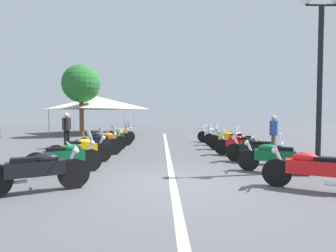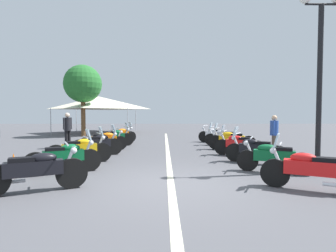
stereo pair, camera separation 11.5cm
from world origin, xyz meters
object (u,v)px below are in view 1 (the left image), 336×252
(motorcycle_right_row_5, at_px, (223,137))
(motorcycle_right_row_6, at_px, (213,135))
(motorcycle_left_row_2, at_px, (81,149))
(bystander_0, at_px, (274,132))
(motorcycle_left_row_3, at_px, (98,144))
(motorcycle_right_row_1, at_px, (274,157))
(traffic_cone_0, at_px, (14,166))
(roadside_tree_0, at_px, (81,84))
(street_lamp_twin_globe, at_px, (321,51))
(traffic_cone_1, at_px, (86,142))
(motorcycle_right_row_4, at_px, (231,140))
(motorcycle_left_row_5, at_px, (114,137))
(motorcycle_left_row_6, at_px, (119,135))
(motorcycle_left_row_1, at_px, (66,157))
(motorcycle_right_row_3, at_px, (239,144))
(motorcycle_right_row_2, at_px, (255,149))
(bystander_1, at_px, (67,127))
(motorcycle_left_row_0, at_px, (37,171))
(motorcycle_left_row_4, at_px, (104,141))
(event_tent, at_px, (97,103))
(motorcycle_right_row_0, at_px, (313,169))

(motorcycle_right_row_5, bearing_deg, motorcycle_right_row_6, -60.57)
(motorcycle_left_row_2, height_order, motorcycle_right_row_6, motorcycle_left_row_2)
(motorcycle_right_row_5, distance_m, bystander_0, 3.45)
(motorcycle_left_row_3, height_order, motorcycle_right_row_1, motorcycle_left_row_3)
(traffic_cone_0, height_order, roadside_tree_0, roadside_tree_0)
(street_lamp_twin_globe, distance_m, traffic_cone_1, 10.28)
(motorcycle_right_row_4, distance_m, bystander_0, 2.04)
(motorcycle_left_row_5, bearing_deg, traffic_cone_1, -174.79)
(motorcycle_left_row_6, height_order, traffic_cone_1, motorcycle_left_row_6)
(motorcycle_right_row_5, height_order, traffic_cone_0, motorcycle_right_row_5)
(motorcycle_left_row_3, relative_size, motorcycle_right_row_5, 0.96)
(motorcycle_left_row_1, relative_size, traffic_cone_0, 3.06)
(motorcycle_left_row_2, xyz_separation_m, motorcycle_right_row_3, (1.47, -5.72, -0.01))
(motorcycle_right_row_2, bearing_deg, bystander_1, 2.19)
(motorcycle_left_row_0, bearing_deg, motorcycle_right_row_1, -8.77)
(motorcycle_left_row_5, bearing_deg, street_lamp_twin_globe, -65.39)
(traffic_cone_1, height_order, bystander_0, bystander_0)
(bystander_0, bearing_deg, traffic_cone_1, -164.21)
(motorcycle_left_row_4, relative_size, motorcycle_right_row_3, 1.09)
(motorcycle_right_row_1, height_order, traffic_cone_1, motorcycle_right_row_1)
(street_lamp_twin_globe, height_order, roadside_tree_0, roadside_tree_0)
(motorcycle_left_row_4, bearing_deg, motorcycle_left_row_3, -108.71)
(motorcycle_left_row_6, relative_size, event_tent, 0.28)
(traffic_cone_0, bearing_deg, motorcycle_right_row_2, -76.04)
(motorcycle_left_row_3, relative_size, motorcycle_right_row_1, 0.98)
(motorcycle_left_row_0, bearing_deg, street_lamp_twin_globe, -11.37)
(motorcycle_left_row_4, bearing_deg, motorcycle_right_row_1, -61.04)
(motorcycle_left_row_5, relative_size, motorcycle_right_row_0, 1.00)
(motorcycle_left_row_1, relative_size, motorcycle_right_row_2, 1.03)
(motorcycle_left_row_5, xyz_separation_m, motorcycle_right_row_5, (0.11, -5.64, -0.01))
(motorcycle_right_row_2, distance_m, motorcycle_right_row_3, 1.54)
(motorcycle_left_row_1, bearing_deg, street_lamp_twin_globe, -26.25)
(motorcycle_right_row_4, bearing_deg, roadside_tree_0, -17.96)
(motorcycle_left_row_1, relative_size, motorcycle_left_row_6, 1.02)
(motorcycle_right_row_4, relative_size, bystander_0, 1.29)
(motorcycle_right_row_0, height_order, motorcycle_right_row_4, motorcycle_right_row_4)
(motorcycle_left_row_6, xyz_separation_m, event_tent, (7.94, 3.17, 2.18))
(motorcycle_left_row_3, xyz_separation_m, roadside_tree_0, (9.21, 3.38, 3.39))
(bystander_1, relative_size, event_tent, 0.26)
(motorcycle_left_row_0, bearing_deg, motorcycle_right_row_4, 22.29)
(motorcycle_left_row_6, relative_size, motorcycle_right_row_5, 0.94)
(motorcycle_left_row_2, distance_m, motorcycle_left_row_6, 6.40)
(motorcycle_left_row_6, bearing_deg, motorcycle_right_row_1, -83.22)
(motorcycle_left_row_0, distance_m, traffic_cone_1, 7.44)
(motorcycle_left_row_4, bearing_deg, motorcycle_right_row_2, -51.32)
(motorcycle_right_row_3, xyz_separation_m, street_lamp_twin_globe, (-2.92, -1.39, 2.94))
(motorcycle_left_row_1, relative_size, motorcycle_right_row_6, 1.07)
(motorcycle_left_row_4, relative_size, event_tent, 0.31)
(motorcycle_left_row_4, distance_m, motorcycle_left_row_5, 1.65)
(motorcycle_right_row_5, bearing_deg, motorcycle_right_row_4, 111.29)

